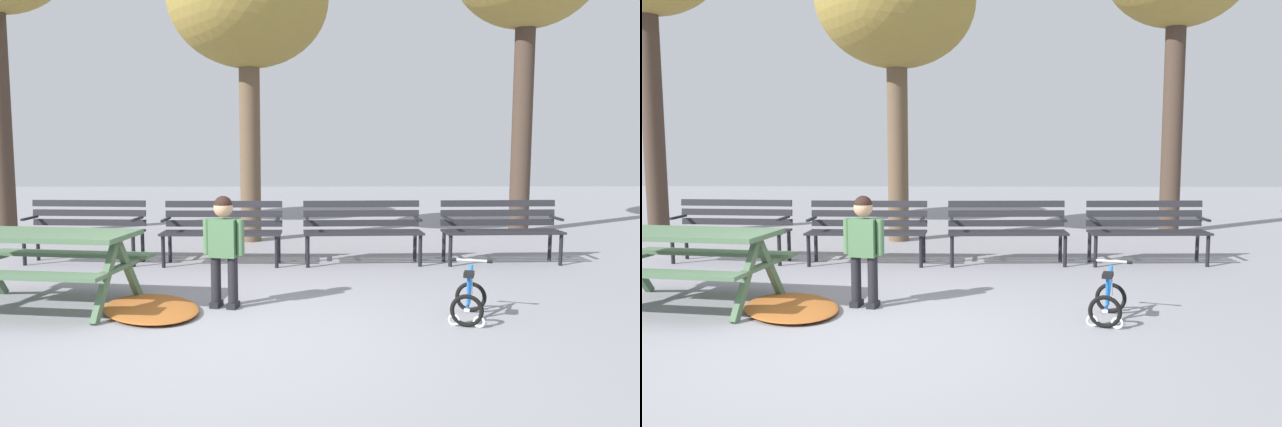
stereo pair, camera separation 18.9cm
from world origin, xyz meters
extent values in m
plane|color=gray|center=(0.00, 0.00, 0.00)|extent=(36.00, 36.00, 0.00)
cube|color=#4C6B4C|center=(-1.93, 1.06, 0.74)|extent=(1.89, 1.01, 0.05)
cube|color=#4C6B4C|center=(-2.01, 0.52, 0.45)|extent=(1.82, 0.50, 0.04)
cube|color=#4C6B4C|center=(-1.85, 1.61, 0.45)|extent=(1.82, 0.50, 0.04)
cube|color=#4C6B4C|center=(-1.19, 0.70, 0.36)|extent=(0.14, 0.57, 0.76)
cube|color=#4C6B4C|center=(-1.12, 1.20, 0.36)|extent=(0.14, 0.57, 0.76)
cube|color=#4C6B4C|center=(-1.16, 0.95, 0.42)|extent=(0.24, 1.10, 0.04)
cube|color=#232328|center=(-2.36, 3.51, 0.44)|extent=(1.60, 0.18, 0.03)
cube|color=#232328|center=(-2.37, 3.39, 0.44)|extent=(1.60, 0.18, 0.03)
cube|color=#232328|center=(-2.37, 3.27, 0.44)|extent=(1.60, 0.18, 0.03)
cube|color=#232328|center=(-2.38, 3.15, 0.44)|extent=(1.60, 0.18, 0.03)
cube|color=#232328|center=(-2.35, 3.55, 0.54)|extent=(1.60, 0.16, 0.09)
cube|color=#232328|center=(-2.35, 3.55, 0.67)|extent=(1.60, 0.16, 0.09)
cube|color=#232328|center=(-2.35, 3.55, 0.81)|extent=(1.60, 0.16, 0.09)
cylinder|color=black|center=(-1.63, 3.12, 0.22)|extent=(0.05, 0.05, 0.44)
cylinder|color=black|center=(-1.61, 3.48, 0.22)|extent=(0.05, 0.05, 0.44)
cube|color=black|center=(-1.62, 3.30, 0.62)|extent=(0.07, 0.40, 0.03)
cylinder|color=black|center=(-3.13, 3.23, 0.22)|extent=(0.05, 0.05, 0.44)
cylinder|color=black|center=(-3.10, 3.59, 0.22)|extent=(0.05, 0.05, 0.44)
cube|color=black|center=(-3.12, 3.41, 0.62)|extent=(0.07, 0.40, 0.03)
cube|color=#232328|center=(-0.47, 3.39, 0.44)|extent=(1.60, 0.10, 0.03)
cube|color=#232328|center=(-0.47, 3.27, 0.44)|extent=(1.60, 0.10, 0.03)
cube|color=#232328|center=(-0.47, 3.15, 0.44)|extent=(1.60, 0.10, 0.03)
cube|color=#232328|center=(-0.47, 3.03, 0.44)|extent=(1.60, 0.10, 0.03)
cube|color=#232328|center=(-0.47, 3.43, 0.54)|extent=(1.60, 0.07, 0.09)
cube|color=#232328|center=(-0.47, 3.43, 0.67)|extent=(1.60, 0.07, 0.09)
cube|color=#232328|center=(-0.47, 3.43, 0.81)|extent=(1.60, 0.07, 0.09)
cylinder|color=black|center=(0.28, 3.03, 0.22)|extent=(0.05, 0.05, 0.44)
cylinder|color=black|center=(0.28, 3.39, 0.22)|extent=(0.05, 0.05, 0.44)
cube|color=black|center=(0.28, 3.21, 0.62)|extent=(0.05, 0.40, 0.03)
cylinder|color=black|center=(-1.22, 3.06, 0.22)|extent=(0.05, 0.05, 0.44)
cylinder|color=black|center=(-1.22, 3.42, 0.22)|extent=(0.05, 0.05, 0.44)
cube|color=black|center=(-1.22, 3.24, 0.62)|extent=(0.05, 0.40, 0.03)
cube|color=#232328|center=(1.42, 3.41, 0.44)|extent=(1.60, 0.13, 0.03)
cube|color=#232328|center=(1.43, 3.29, 0.44)|extent=(1.60, 0.13, 0.03)
cube|color=#232328|center=(1.43, 3.17, 0.44)|extent=(1.60, 0.13, 0.03)
cube|color=#232328|center=(1.44, 3.05, 0.44)|extent=(1.60, 0.13, 0.03)
cube|color=#232328|center=(1.42, 3.45, 0.54)|extent=(1.60, 0.10, 0.09)
cube|color=#232328|center=(1.42, 3.45, 0.67)|extent=(1.60, 0.10, 0.09)
cube|color=#232328|center=(1.42, 3.45, 0.81)|extent=(1.60, 0.10, 0.09)
cylinder|color=black|center=(2.19, 3.10, 0.22)|extent=(0.05, 0.05, 0.44)
cylinder|color=black|center=(2.17, 3.46, 0.22)|extent=(0.05, 0.05, 0.44)
cube|color=black|center=(2.18, 3.28, 0.62)|extent=(0.05, 0.40, 0.03)
cylinder|color=black|center=(0.69, 3.05, 0.22)|extent=(0.05, 0.05, 0.44)
cylinder|color=black|center=(0.67, 3.41, 0.22)|extent=(0.05, 0.05, 0.44)
cube|color=black|center=(0.68, 3.23, 0.62)|extent=(0.05, 0.40, 0.03)
cube|color=#232328|center=(3.32, 3.46, 0.44)|extent=(1.60, 0.13, 0.03)
cube|color=#232328|center=(3.33, 3.34, 0.44)|extent=(1.60, 0.13, 0.03)
cube|color=#232328|center=(3.33, 3.22, 0.44)|extent=(1.60, 0.13, 0.03)
cube|color=#232328|center=(3.34, 3.10, 0.44)|extent=(1.60, 0.13, 0.03)
cube|color=#232328|center=(3.32, 3.50, 0.54)|extent=(1.60, 0.10, 0.09)
cube|color=#232328|center=(3.32, 3.50, 0.67)|extent=(1.60, 0.10, 0.09)
cube|color=#232328|center=(3.32, 3.50, 0.81)|extent=(1.60, 0.10, 0.09)
cylinder|color=black|center=(4.09, 3.15, 0.22)|extent=(0.05, 0.05, 0.44)
cylinder|color=black|center=(4.07, 3.51, 0.22)|extent=(0.05, 0.05, 0.44)
cube|color=black|center=(4.08, 3.33, 0.62)|extent=(0.05, 0.40, 0.03)
cylinder|color=black|center=(2.59, 3.09, 0.22)|extent=(0.05, 0.05, 0.44)
cylinder|color=black|center=(2.57, 3.45, 0.22)|extent=(0.05, 0.05, 0.44)
cube|color=black|center=(2.58, 3.27, 0.62)|extent=(0.05, 0.40, 0.03)
cylinder|color=black|center=(-0.04, 1.03, 0.26)|extent=(0.10, 0.10, 0.52)
cube|color=black|center=(-0.04, 1.03, 0.03)|extent=(0.12, 0.18, 0.06)
cylinder|color=black|center=(-0.21, 1.07, 0.26)|extent=(0.10, 0.10, 0.52)
cube|color=black|center=(-0.21, 1.07, 0.03)|extent=(0.12, 0.18, 0.06)
cube|color=#477047|center=(-0.13, 1.05, 0.71)|extent=(0.30, 0.22, 0.38)
sphere|color=tan|center=(-0.13, 1.05, 1.01)|extent=(0.19, 0.19, 0.19)
sphere|color=black|center=(-0.13, 1.05, 1.04)|extent=(0.18, 0.18, 0.18)
cylinder|color=#477047|center=(0.05, 1.01, 0.72)|extent=(0.08, 0.08, 0.36)
cylinder|color=#477047|center=(-0.30, 1.09, 0.72)|extent=(0.08, 0.08, 0.36)
torus|color=black|center=(2.30, 0.86, 0.15)|extent=(0.30, 0.13, 0.30)
cylinder|color=silver|center=(2.30, 0.86, 0.15)|extent=(0.06, 0.05, 0.04)
torus|color=black|center=(2.14, 0.37, 0.15)|extent=(0.30, 0.13, 0.30)
cylinder|color=silver|center=(2.14, 0.37, 0.15)|extent=(0.06, 0.05, 0.04)
torus|color=white|center=(2.04, 0.40, 0.05)|extent=(0.11, 0.06, 0.11)
torus|color=white|center=(2.25, 0.34, 0.05)|extent=(0.11, 0.06, 0.11)
cylinder|color=blue|center=(2.25, 0.69, 0.32)|extent=(0.13, 0.30, 0.32)
cylinder|color=blue|center=(2.20, 0.54, 0.30)|extent=(0.06, 0.08, 0.27)
cylinder|color=blue|center=(2.17, 0.46, 0.16)|extent=(0.09, 0.20, 0.05)
cylinder|color=silver|center=(2.30, 0.84, 0.31)|extent=(0.05, 0.08, 0.32)
cylinder|color=blue|center=(2.24, 0.67, 0.42)|extent=(0.13, 0.32, 0.05)
cube|color=black|center=(2.19, 0.52, 0.45)|extent=(0.14, 0.19, 0.04)
cylinder|color=silver|center=(2.29, 0.83, 0.52)|extent=(0.33, 0.13, 0.02)
cylinder|color=black|center=(2.13, 0.88, 0.52)|extent=(0.06, 0.05, 0.04)
cylinder|color=black|center=(2.45, 0.77, 0.52)|extent=(0.06, 0.05, 0.04)
ellipsoid|color=#9E5623|center=(-0.83, 0.89, 0.04)|extent=(1.40, 1.51, 0.07)
cylinder|color=#423328|center=(-4.71, 5.98, 2.02)|extent=(0.36, 0.36, 4.04)
cylinder|color=brown|center=(-0.29, 5.30, 1.52)|extent=(0.34, 0.34, 3.05)
cylinder|color=#423328|center=(4.55, 6.31, 1.93)|extent=(0.36, 0.36, 3.86)
camera|label=1|loc=(0.78, -5.07, 1.66)|focal=35.02mm
camera|label=2|loc=(0.96, -5.07, 1.66)|focal=35.02mm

